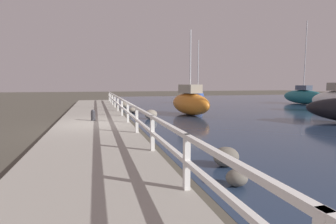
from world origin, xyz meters
name	(u,v)px	position (x,y,z in m)	size (l,w,h in m)	color
ground_plane	(94,129)	(0.00, 0.00, 0.00)	(120.00, 120.00, 0.00)	#4C473D
dock_walkway	(94,126)	(0.00, 0.00, 0.12)	(3.28, 36.00, 0.25)	#9E998E
railing	(128,108)	(1.54, 0.00, 0.89)	(0.10, 32.50, 0.95)	white
boulder_upstream	(132,110)	(2.61, 6.24, 0.19)	(0.52, 0.47, 0.39)	gray
boulder_downstream	(237,178)	(2.76, -7.65, 0.17)	(0.44, 0.40, 0.33)	#666056
boulder_near_dock	(151,114)	(3.17, 2.60, 0.27)	(0.73, 0.65, 0.54)	gray
boulder_water_edge	(226,157)	(3.15, -6.46, 0.24)	(0.64, 0.57, 0.48)	#666056
boulder_mid_strip	(125,105)	(2.51, 9.91, 0.29)	(0.76, 0.68, 0.57)	gray
mooring_bollard	(93,115)	(-0.02, 1.00, 0.52)	(0.21, 0.21, 0.54)	#333338
sailboat_orange	(190,102)	(6.07, 3.97, 0.82)	(2.07, 4.22, 5.45)	orange
sailboat_blue	(198,96)	(10.38, 13.24, 0.81)	(2.26, 3.95, 6.45)	#2D4C9E
sailboat_teal	(303,96)	(20.39, 9.74, 0.79)	(1.40, 5.89, 8.19)	#1E707A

